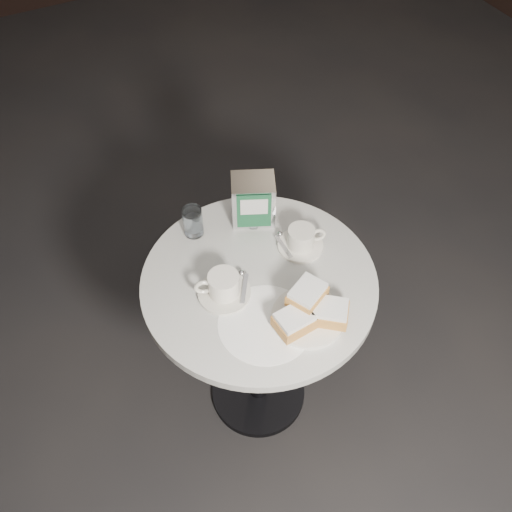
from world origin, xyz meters
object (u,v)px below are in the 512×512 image
object	(u,v)px
coffee_cup_left	(223,287)
napkin_dispenser	(253,200)
coffee_cup_right	(301,239)
water_glass_left	(193,222)
cafe_table	(259,317)
water_glass_right	(253,210)
beignet_plate	(310,312)

from	to	relation	value
coffee_cup_left	napkin_dispenser	xyz separation A→B (m)	(0.21, 0.23, 0.04)
coffee_cup_right	water_glass_left	size ratio (longest dim) A/B	1.76
coffee_cup_left	coffee_cup_right	world-z (taller)	coffee_cup_left
cafe_table	water_glass_left	bearing A→B (deg)	110.56
cafe_table	water_glass_right	distance (m)	0.34
coffee_cup_left	water_glass_right	xyz separation A→B (m)	(0.20, 0.22, 0.02)
napkin_dispenser	beignet_plate	bearing A→B (deg)	-71.50
water_glass_right	napkin_dispenser	size ratio (longest dim) A/B	0.66
cafe_table	beignet_plate	world-z (taller)	beignet_plate
beignet_plate	cafe_table	bearing A→B (deg)	107.07
beignet_plate	water_glass_left	distance (m)	0.47
beignet_plate	water_glass_right	size ratio (longest dim) A/B	2.25
water_glass_left	water_glass_right	bearing A→B (deg)	-13.14
water_glass_left	napkin_dispenser	distance (m)	0.20
beignet_plate	coffee_cup_right	size ratio (longest dim) A/B	1.40
water_glass_right	napkin_dispenser	xyz separation A→B (m)	(0.01, 0.02, 0.03)
beignet_plate	napkin_dispenser	distance (m)	0.42
coffee_cup_left	cafe_table	bearing A→B (deg)	18.22
water_glass_right	cafe_table	bearing A→B (deg)	-112.57
beignet_plate	napkin_dispenser	world-z (taller)	napkin_dispenser
coffee_cup_right	water_glass_left	xyz separation A→B (m)	(-0.27, 0.20, 0.02)
beignet_plate	coffee_cup_left	bearing A→B (deg)	132.70
water_glass_right	napkin_dispenser	bearing A→B (deg)	60.82
water_glass_right	coffee_cup_right	bearing A→B (deg)	-62.30
cafe_table	napkin_dispenser	xyz separation A→B (m)	(0.10, 0.23, 0.28)
cafe_table	beignet_plate	size ratio (longest dim) A/B	3.06
cafe_table	coffee_cup_left	xyz separation A→B (m)	(-0.12, -0.00, 0.23)
cafe_table	coffee_cup_left	world-z (taller)	coffee_cup_left
coffee_cup_left	water_glass_right	bearing A→B (deg)	64.32
water_glass_left	water_glass_right	world-z (taller)	water_glass_right
cafe_table	coffee_cup_left	bearing A→B (deg)	-179.59
coffee_cup_right	coffee_cup_left	bearing A→B (deg)	-153.08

